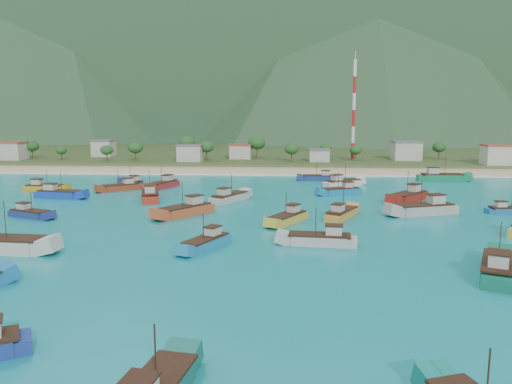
# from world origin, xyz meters

# --- Properties ---
(ground) EXTENTS (600.00, 600.00, 0.00)m
(ground) POSITION_xyz_m (0.00, 0.00, 0.00)
(ground) COLOR #0B757E
(ground) RESTS_ON ground
(beach) EXTENTS (400.00, 18.00, 1.20)m
(beach) POSITION_xyz_m (0.00, 79.00, 0.00)
(beach) COLOR beige
(beach) RESTS_ON ground
(land) EXTENTS (400.00, 110.00, 2.40)m
(land) POSITION_xyz_m (0.00, 140.00, 0.00)
(land) COLOR #385123
(land) RESTS_ON ground
(surf_line) EXTENTS (400.00, 2.50, 0.08)m
(surf_line) POSITION_xyz_m (0.00, 69.50, 0.00)
(surf_line) COLOR white
(surf_line) RESTS_ON ground
(mountains) EXTENTS (1520.00, 440.00, 260.00)m
(mountains) POSITION_xyz_m (-18.31, 403.81, 106.83)
(mountains) COLOR slate
(mountains) RESTS_ON ground
(village) EXTENTS (217.61, 32.64, 6.59)m
(village) POSITION_xyz_m (10.48, 103.01, 4.50)
(village) COLOR beige
(village) RESTS_ON ground
(vegetation) EXTENTS (277.26, 25.79, 8.76)m
(vegetation) POSITION_xyz_m (0.83, 103.94, 5.19)
(vegetation) COLOR #235623
(vegetation) RESTS_ON ground
(radio_tower) EXTENTS (1.20, 1.20, 36.96)m
(radio_tower) POSITION_xyz_m (32.84, 108.00, 20.08)
(radio_tower) COLOR red
(radio_tower) RESTS_ON ground
(boat_1) EXTENTS (8.66, 8.86, 5.65)m
(boat_1) POSITION_xyz_m (-33.03, 45.62, 0.63)
(boat_1) COLOR navy
(boat_1) RESTS_ON ground
(boat_2) EXTENTS (12.71, 3.86, 7.49)m
(boat_2) POSITION_xyz_m (51.67, 59.82, 0.97)
(boat_2) COLOR #147848
(boat_2) RESTS_ON ground
(boat_4) EXTENTS (7.33, 10.06, 5.84)m
(boat_4) POSITION_xyz_m (8.54, 3.19, 0.67)
(boat_4) COLOR gold
(boat_4) RESTS_ON ground
(boat_5) EXTENTS (12.91, 7.59, 7.33)m
(boat_5) POSITION_xyz_m (34.52, 11.79, 0.94)
(boat_5) COLOR #A6A195
(boat_5) RESTS_ON ground
(boat_6) EXTENTS (9.74, 2.94, 5.75)m
(boat_6) POSITION_xyz_m (17.32, 58.73, 0.65)
(boat_6) COLOR navy
(boat_6) RESTS_ON ground
(boat_9) EXTENTS (7.07, 10.07, 5.81)m
(boat_9) POSITION_xyz_m (18.36, 7.58, 0.66)
(boat_9) COLOR gold
(boat_9) RESTS_ON ground
(boat_10) EXTENTS (6.69, 10.94, 6.22)m
(boat_10) POSITION_xyz_m (-23.58, 42.10, 0.74)
(boat_10) COLOR #A32425
(boat_10) RESTS_ON ground
(boat_11) EXTENTS (6.42, 9.57, 5.48)m
(boat_11) POSITION_xyz_m (-3.20, -14.08, 0.60)
(boat_11) COLOR teal
(boat_11) RESTS_ON ground
(boat_13) EXTENTS (8.32, 3.19, 4.80)m
(boat_13) POSITION_xyz_m (50.82, 13.95, 0.48)
(boat_13) COLOR #1D5F98
(boat_13) RESTS_ON ground
(boat_15) EXTENTS (10.38, 3.99, 5.99)m
(boat_15) POSITION_xyz_m (13.34, -11.76, 0.70)
(boat_15) COLOR #B7ADA7
(boat_15) RESTS_ON ground
(boat_16) EXTENTS (10.10, 3.45, 5.89)m
(boat_16) POSITION_xyz_m (-51.60, 34.92, 0.68)
(boat_16) COLOR #B48F1E
(boat_16) RESTS_ON ground
(boat_19) EXTENTS (9.12, 5.75, 5.19)m
(boat_19) POSITION_xyz_m (-39.36, 4.63, 0.55)
(boat_19) COLOR navy
(boat_19) RESTS_ON ground
(boat_21) EXTENTS (7.67, 11.99, 6.84)m
(boat_21) POSITION_xyz_m (33.32, -24.67, 0.85)
(boat_21) COLOR #10614A
(boat_21) RESTS_ON ground
(boat_25) EXTENTS (9.50, 8.55, 5.85)m
(boat_25) POSITION_xyz_m (-32.98, 37.29, 0.67)
(boat_25) COLOR maroon
(boat_25) RESTS_ON ground
(boat_26) EXTENTS (10.62, 8.66, 6.33)m
(boat_26) POSITION_xyz_m (22.81, 47.69, 0.76)
(boat_26) COLOR silver
(boat_26) RESTS_ON ground
(boat_27) EXTENTS (13.07, 4.57, 7.60)m
(boat_27) POSITION_xyz_m (-31.41, -18.33, 0.99)
(boat_27) COLOR beige
(boat_27) RESTS_ON ground
(boat_28) EXTENTS (10.42, 11.20, 6.99)m
(boat_28) POSITION_xyz_m (34.99, 26.43, 0.88)
(boat_28) COLOR maroon
(boat_28) RESTS_ON ground
(boat_29) EXTENTS (11.04, 4.74, 6.32)m
(boat_29) POSITION_xyz_m (-43.65, 25.64, 0.76)
(boat_29) COLOR #163FAE
(boat_29) RESTS_ON ground
(boat_30) EXTENTS (10.07, 6.54, 5.75)m
(boat_30) POSITION_xyz_m (21.06, 34.75, 0.65)
(boat_30) COLOR #1376A8
(boat_30) RESTS_ON ground
(boat_31) EXTENTS (6.63, 12.29, 6.96)m
(boat_31) POSITION_xyz_m (-22.13, 24.30, 0.87)
(boat_31) COLOR #B1291A
(boat_31) RESTS_ON ground
(boat_32) EXTENTS (9.76, 11.32, 6.86)m
(boat_32) POSITION_xyz_m (-10.71, 8.36, 0.85)
(boat_32) COLOR #B64F27
(boat_32) RESTS_ON ground
(boat_33) EXTENTS (7.98, 11.00, 6.38)m
(boat_33) POSITION_xyz_m (-4.24, 23.28, 0.77)
(boat_33) COLOR #B6ABA5
(boat_33) RESTS_ON ground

